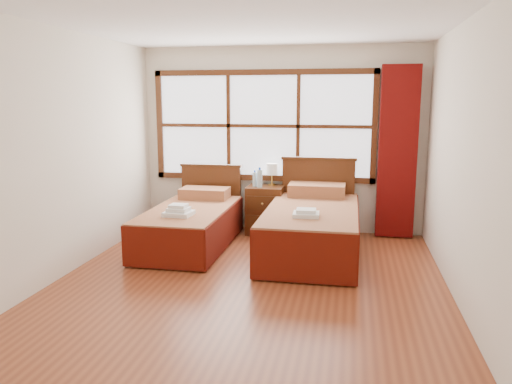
# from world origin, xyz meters

# --- Properties ---
(floor) EXTENTS (4.50, 4.50, 0.00)m
(floor) POSITION_xyz_m (0.00, 0.00, 0.00)
(floor) COLOR brown
(floor) RESTS_ON ground
(ceiling) EXTENTS (4.50, 4.50, 0.00)m
(ceiling) POSITION_xyz_m (0.00, 0.00, 2.60)
(ceiling) COLOR white
(ceiling) RESTS_ON wall_back
(wall_back) EXTENTS (4.00, 0.00, 4.00)m
(wall_back) POSITION_xyz_m (0.00, 2.25, 1.30)
(wall_back) COLOR silver
(wall_back) RESTS_ON floor
(wall_left) EXTENTS (0.00, 4.50, 4.50)m
(wall_left) POSITION_xyz_m (-2.00, 0.00, 1.30)
(wall_left) COLOR silver
(wall_left) RESTS_ON floor
(wall_right) EXTENTS (0.00, 4.50, 4.50)m
(wall_right) POSITION_xyz_m (2.00, 0.00, 1.30)
(wall_right) COLOR silver
(wall_right) RESTS_ON floor
(window) EXTENTS (3.16, 0.06, 1.56)m
(window) POSITION_xyz_m (-0.25, 2.21, 1.50)
(window) COLOR white
(window) RESTS_ON wall_back
(curtain) EXTENTS (0.50, 0.16, 2.30)m
(curtain) POSITION_xyz_m (1.60, 2.11, 1.17)
(curtain) COLOR #670C0A
(curtain) RESTS_ON wall_back
(bed_left) EXTENTS (0.98, 2.00, 0.94)m
(bed_left) POSITION_xyz_m (-1.01, 1.20, 0.29)
(bed_left) COLOR #42220D
(bed_left) RESTS_ON floor
(bed_right) EXTENTS (1.11, 2.15, 1.08)m
(bed_right) POSITION_xyz_m (0.55, 1.20, 0.33)
(bed_right) COLOR #42220D
(bed_right) RESTS_ON floor
(nightstand) EXTENTS (0.50, 0.49, 0.67)m
(nightstand) POSITION_xyz_m (-0.18, 1.99, 0.34)
(nightstand) COLOR #492410
(nightstand) RESTS_ON floor
(towels_left) EXTENTS (0.34, 0.30, 0.14)m
(towels_left) POSITION_xyz_m (-1.01, 0.73, 0.56)
(towels_left) COLOR white
(towels_left) RESTS_ON bed_left
(towels_right) EXTENTS (0.30, 0.27, 0.09)m
(towels_right) POSITION_xyz_m (0.52, 0.66, 0.61)
(towels_right) COLOR white
(towels_right) RESTS_ON bed_right
(lamp) EXTENTS (0.16, 0.16, 0.31)m
(lamp) POSITION_xyz_m (-0.10, 2.11, 0.89)
(lamp) COLOR gold
(lamp) RESTS_ON nightstand
(bottle_near) EXTENTS (0.06, 0.06, 0.23)m
(bottle_near) POSITION_xyz_m (-0.32, 1.95, 0.78)
(bottle_near) COLOR #ACCDDD
(bottle_near) RESTS_ON nightstand
(bottle_far) EXTENTS (0.07, 0.07, 0.28)m
(bottle_far) POSITION_xyz_m (-0.24, 1.91, 0.80)
(bottle_far) COLOR #ACCDDD
(bottle_far) RESTS_ON nightstand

